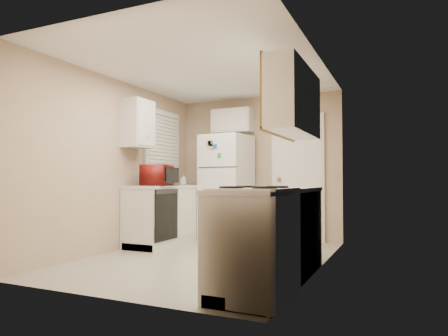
% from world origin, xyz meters
% --- Properties ---
extents(floor, '(3.80, 3.80, 0.00)m').
position_xyz_m(floor, '(0.00, 0.00, 0.00)').
color(floor, '#B8B5A5').
rests_on(floor, ground).
extents(ceiling, '(3.80, 3.80, 0.00)m').
position_xyz_m(ceiling, '(0.00, 0.00, 2.40)').
color(ceiling, white).
rests_on(ceiling, floor).
extents(wall_left, '(3.80, 3.80, 0.00)m').
position_xyz_m(wall_left, '(-1.40, 0.00, 1.20)').
color(wall_left, tan).
rests_on(wall_left, floor).
extents(wall_right, '(3.80, 3.80, 0.00)m').
position_xyz_m(wall_right, '(1.40, 0.00, 1.20)').
color(wall_right, tan).
rests_on(wall_right, floor).
extents(wall_back, '(2.80, 2.80, 0.00)m').
position_xyz_m(wall_back, '(0.00, 1.90, 1.20)').
color(wall_back, tan).
rests_on(wall_back, floor).
extents(wall_front, '(2.80, 2.80, 0.00)m').
position_xyz_m(wall_front, '(0.00, -1.90, 1.20)').
color(wall_front, tan).
rests_on(wall_front, floor).
extents(left_counter, '(0.60, 1.80, 0.90)m').
position_xyz_m(left_counter, '(-1.10, 0.90, 0.45)').
color(left_counter, silver).
rests_on(left_counter, floor).
extents(dishwasher, '(0.03, 0.58, 0.72)m').
position_xyz_m(dishwasher, '(-0.81, 0.30, 0.49)').
color(dishwasher, black).
rests_on(dishwasher, floor).
extents(sink, '(0.54, 0.74, 0.16)m').
position_xyz_m(sink, '(-1.10, 1.05, 0.86)').
color(sink, gray).
rests_on(sink, left_counter).
extents(microwave, '(0.61, 0.45, 0.36)m').
position_xyz_m(microwave, '(-0.98, 0.33, 1.05)').
color(microwave, maroon).
rests_on(microwave, left_counter).
extents(soap_bottle, '(0.11, 0.11, 0.19)m').
position_xyz_m(soap_bottle, '(-1.15, 1.38, 1.00)').
color(soap_bottle, silver).
rests_on(soap_bottle, left_counter).
extents(window_blinds, '(0.10, 0.98, 1.08)m').
position_xyz_m(window_blinds, '(-1.36, 1.05, 1.60)').
color(window_blinds, silver).
rests_on(window_blinds, wall_left).
extents(upper_cabinet_left, '(0.30, 0.45, 0.70)m').
position_xyz_m(upper_cabinet_left, '(-1.25, 0.22, 1.80)').
color(upper_cabinet_left, silver).
rests_on(upper_cabinet_left, wall_left).
extents(refrigerator, '(0.79, 0.77, 1.72)m').
position_xyz_m(refrigerator, '(-0.41, 1.50, 0.86)').
color(refrigerator, white).
rests_on(refrigerator, floor).
extents(cabinet_over_fridge, '(0.70, 0.30, 0.40)m').
position_xyz_m(cabinet_over_fridge, '(-0.40, 1.75, 2.00)').
color(cabinet_over_fridge, silver).
rests_on(cabinet_over_fridge, wall_back).
extents(interior_door, '(0.86, 0.06, 2.08)m').
position_xyz_m(interior_door, '(0.70, 1.86, 1.02)').
color(interior_door, white).
rests_on(interior_door, floor).
extents(right_counter, '(0.60, 2.00, 0.90)m').
position_xyz_m(right_counter, '(1.10, -0.80, 0.45)').
color(right_counter, silver).
rests_on(right_counter, floor).
extents(stove, '(0.59, 0.72, 0.87)m').
position_xyz_m(stove, '(1.15, -1.43, 0.44)').
color(stove, white).
rests_on(stove, floor).
extents(upper_cabinet_right, '(0.30, 1.20, 0.70)m').
position_xyz_m(upper_cabinet_right, '(1.25, -0.50, 1.80)').
color(upper_cabinet_right, silver).
rests_on(upper_cabinet_right, wall_right).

